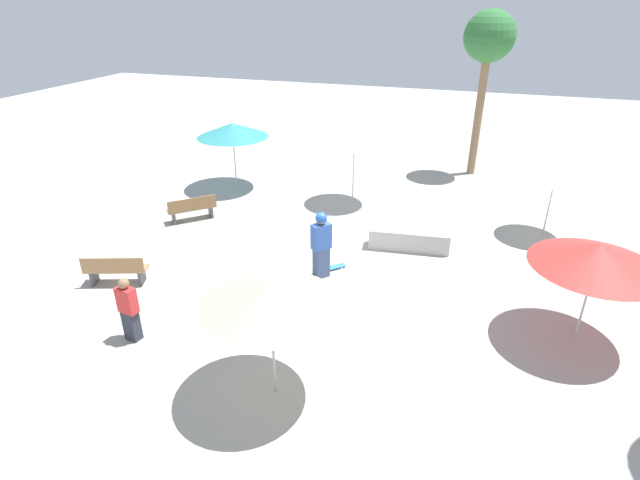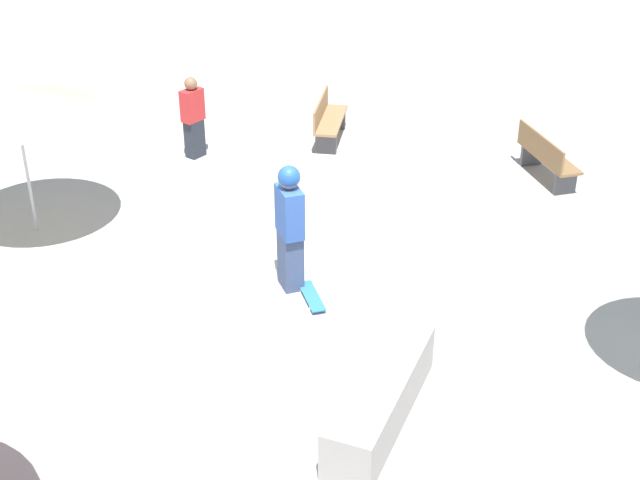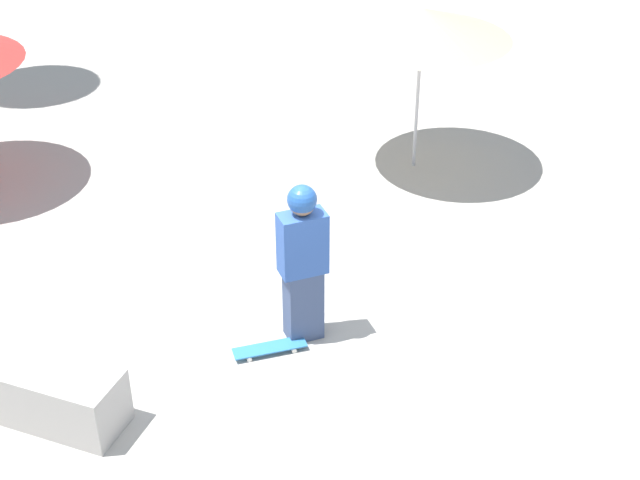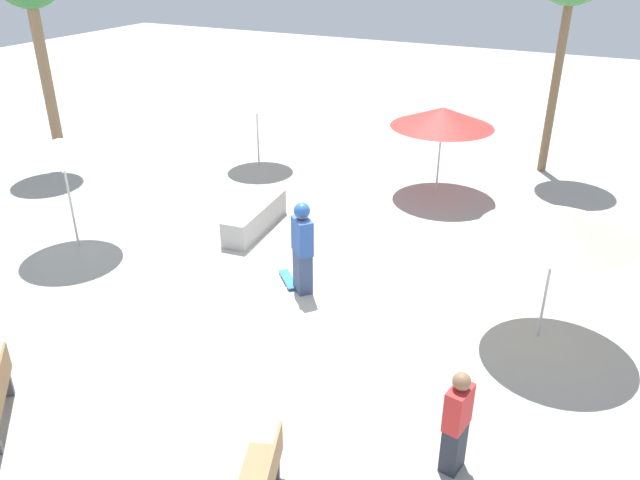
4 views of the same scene
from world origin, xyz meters
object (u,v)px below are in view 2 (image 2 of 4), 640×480
bench_near (328,120)px  bystander_watching (193,118)px  concrete_ledge (381,398)px  skater_main (290,224)px  skateboard (312,296)px  shade_umbrella_tan (14,101)px  bench_far (546,157)px

bench_near → bystander_watching: bystander_watching is taller
concrete_ledge → bystander_watching: (-6.22, 5.10, 0.46)m
skater_main → bench_near: 5.40m
skateboard → shade_umbrella_tan: bearing=-130.9°
bystander_watching → shade_umbrella_tan: bearing=-178.8°
bench_far → bench_near: bearing=-130.2°
bystander_watching → skater_main: bearing=-119.4°
concrete_ledge → bench_near: bearing=122.3°
concrete_ledge → shade_umbrella_tan: 7.15m
skateboard → concrete_ledge: (1.90, -1.81, 0.25)m
shade_umbrella_tan → concrete_ledge: bearing=-12.5°
skateboard → bystander_watching: size_ratio=0.46×
skateboard → bench_near: size_ratio=0.43×
skater_main → bench_far: skater_main is taller
skater_main → bench_near: size_ratio=1.13×
skateboard → bench_near: bearing=161.1°
concrete_ledge → bench_far: size_ratio=1.65×
skater_main → bench_far: (2.15, 5.24, -0.59)m
skateboard → bystander_watching: (-4.32, 3.29, 0.71)m
concrete_ledge → bystander_watching: 8.06m
skateboard → skater_main: bearing=-157.0°
concrete_ledge → skater_main: bearing=139.7°
shade_umbrella_tan → skater_main: bearing=6.5°
bench_near → shade_umbrella_tan: (-2.34, -5.46, 1.76)m
bench_near → bystander_watching: bearing=-64.0°
skateboard → bench_far: size_ratio=0.49×
bench_far → bystander_watching: bystander_watching is taller
bench_near → shade_umbrella_tan: shade_umbrella_tan is taller
bystander_watching → bench_near: bearing=-35.2°
shade_umbrella_tan → bystander_watching: 3.91m
bystander_watching → skateboard: bearing=-118.0°
bench_far → shade_umbrella_tan: 8.88m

